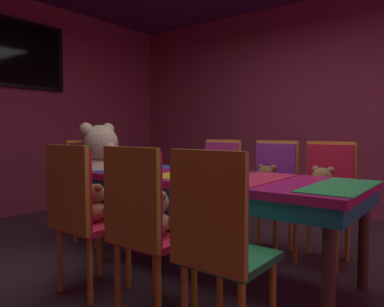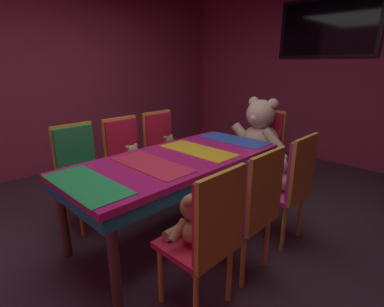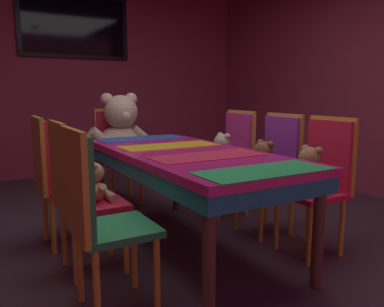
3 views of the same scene
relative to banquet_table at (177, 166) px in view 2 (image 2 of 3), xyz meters
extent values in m
plane|color=#3F2D38|center=(0.00, 0.00, -0.65)|extent=(7.90, 7.90, 0.00)
cube|color=#99334C|center=(0.00, 3.20, 0.75)|extent=(5.20, 0.12, 2.80)
cube|color=#99334C|center=(-2.60, 0.00, 0.75)|extent=(0.12, 6.40, 2.80)
cube|color=#C61E72|center=(0.00, 0.00, 0.06)|extent=(0.90, 2.00, 0.05)
cube|color=teal|center=(0.00, 0.00, -0.01)|extent=(0.88, 1.96, 0.10)
cylinder|color=#4C3826|center=(0.38, 0.90, -0.31)|extent=(0.07, 0.07, 0.69)
cylinder|color=#4C3826|center=(0.38, -0.90, -0.31)|extent=(0.07, 0.07, 0.69)
cylinder|color=#4C3826|center=(-0.38, 0.90, -0.31)|extent=(0.07, 0.07, 0.69)
cylinder|color=#4C3826|center=(-0.38, -0.90, -0.31)|extent=(0.07, 0.07, 0.69)
cube|color=green|center=(0.00, -0.85, 0.09)|extent=(0.77, 0.32, 0.01)
cube|color=#E52D4C|center=(0.00, -0.28, 0.09)|extent=(0.77, 0.32, 0.01)
cube|color=yellow|center=(0.00, 0.28, 0.09)|extent=(0.77, 0.32, 0.01)
cube|color=blue|center=(0.00, 0.85, 0.09)|extent=(0.77, 0.32, 0.01)
cube|color=#268C4C|center=(-0.72, -0.52, -0.21)|extent=(0.40, 0.40, 0.04)
cube|color=#268C4C|center=(-0.90, -0.52, 0.06)|extent=(0.05, 0.38, 0.50)
cube|color=gold|center=(-0.92, -0.52, 0.06)|extent=(0.03, 0.41, 0.55)
cylinder|color=gold|center=(-0.56, -0.36, -0.44)|extent=(0.04, 0.04, 0.42)
cylinder|color=gold|center=(-0.56, -0.68, -0.44)|extent=(0.04, 0.04, 0.42)
cylinder|color=gold|center=(-0.88, -0.36, -0.44)|extent=(0.04, 0.04, 0.42)
cylinder|color=gold|center=(-0.88, -0.68, -0.44)|extent=(0.04, 0.04, 0.42)
cube|color=red|center=(-0.70, 0.00, -0.21)|extent=(0.40, 0.40, 0.04)
cube|color=red|center=(-0.88, 0.00, 0.06)|extent=(0.05, 0.38, 0.50)
cube|color=gold|center=(-0.90, 0.00, 0.06)|extent=(0.03, 0.41, 0.55)
cylinder|color=gold|center=(-0.54, 0.16, -0.44)|extent=(0.04, 0.04, 0.42)
cylinder|color=gold|center=(-0.54, -0.16, -0.44)|extent=(0.04, 0.04, 0.42)
cylinder|color=gold|center=(-0.86, 0.16, -0.44)|extent=(0.04, 0.04, 0.42)
cylinder|color=gold|center=(-0.86, -0.16, -0.44)|extent=(0.04, 0.04, 0.42)
ellipsoid|color=tan|center=(-0.70, 0.00, -0.12)|extent=(0.16, 0.16, 0.13)
sphere|color=tan|center=(-0.69, 0.00, 0.00)|extent=(0.13, 0.13, 0.13)
sphere|color=tan|center=(-0.64, 0.00, -0.01)|extent=(0.05, 0.05, 0.05)
sphere|color=tan|center=(-0.70, 0.05, 0.05)|extent=(0.05, 0.05, 0.05)
sphere|color=tan|center=(-0.70, -0.05, 0.05)|extent=(0.05, 0.05, 0.05)
cylinder|color=tan|center=(-0.67, 0.08, -0.11)|extent=(0.05, 0.12, 0.11)
cylinder|color=tan|center=(-0.67, -0.08, -0.11)|extent=(0.05, 0.12, 0.11)
cylinder|color=tan|center=(-0.59, 0.04, -0.16)|extent=(0.06, 0.12, 0.06)
cylinder|color=tan|center=(-0.59, -0.04, -0.16)|extent=(0.06, 0.12, 0.06)
cube|color=red|center=(-0.73, 0.54, -0.21)|extent=(0.40, 0.40, 0.04)
cube|color=red|center=(-0.91, 0.54, 0.06)|extent=(0.05, 0.38, 0.50)
cube|color=gold|center=(-0.93, 0.54, 0.06)|extent=(0.03, 0.41, 0.55)
cylinder|color=gold|center=(-0.57, 0.70, -0.44)|extent=(0.04, 0.04, 0.42)
cylinder|color=gold|center=(-0.57, 0.38, -0.44)|extent=(0.04, 0.04, 0.42)
cylinder|color=gold|center=(-0.89, 0.70, -0.44)|extent=(0.04, 0.04, 0.42)
cylinder|color=gold|center=(-0.89, 0.38, -0.44)|extent=(0.04, 0.04, 0.42)
ellipsoid|color=olive|center=(-0.73, 0.54, -0.12)|extent=(0.16, 0.16, 0.13)
sphere|color=olive|center=(-0.71, 0.54, 0.00)|extent=(0.13, 0.13, 0.13)
sphere|color=#AE7747|center=(-0.67, 0.54, -0.01)|extent=(0.05, 0.05, 0.05)
sphere|color=olive|center=(-0.73, 0.59, 0.05)|extent=(0.05, 0.05, 0.05)
sphere|color=olive|center=(-0.73, 0.49, 0.05)|extent=(0.05, 0.05, 0.05)
cylinder|color=olive|center=(-0.69, 0.62, -0.11)|extent=(0.05, 0.12, 0.11)
cylinder|color=olive|center=(-0.69, 0.46, -0.11)|extent=(0.05, 0.12, 0.11)
cylinder|color=olive|center=(-0.62, 0.59, -0.16)|extent=(0.06, 0.12, 0.06)
cylinder|color=olive|center=(-0.62, 0.50, -0.16)|extent=(0.06, 0.12, 0.06)
cube|color=red|center=(0.72, -0.51, -0.21)|extent=(0.40, 0.40, 0.04)
cube|color=red|center=(0.90, -0.51, 0.06)|extent=(0.05, 0.38, 0.50)
cube|color=gold|center=(0.92, -0.51, 0.06)|extent=(0.03, 0.41, 0.55)
cylinder|color=gold|center=(0.88, -0.35, -0.44)|extent=(0.04, 0.04, 0.42)
cylinder|color=gold|center=(0.88, -0.67, -0.44)|extent=(0.04, 0.04, 0.42)
cylinder|color=gold|center=(0.56, -0.35, -0.44)|extent=(0.04, 0.04, 0.42)
cylinder|color=gold|center=(0.56, -0.67, -0.44)|extent=(0.04, 0.04, 0.42)
ellipsoid|color=#9E7247|center=(0.72, -0.51, -0.10)|extent=(0.20, 0.20, 0.16)
sphere|color=#9E7247|center=(0.70, -0.51, 0.05)|extent=(0.16, 0.16, 0.16)
sphere|color=tan|center=(0.65, -0.51, 0.03)|extent=(0.06, 0.06, 0.06)
sphere|color=#9E7247|center=(0.72, -0.57, 0.11)|extent=(0.06, 0.06, 0.06)
sphere|color=#9E7247|center=(0.72, -0.45, 0.11)|extent=(0.06, 0.06, 0.06)
cylinder|color=#9E7247|center=(0.68, -0.62, -0.09)|extent=(0.06, 0.15, 0.14)
cylinder|color=#9E7247|center=(0.68, -0.41, -0.09)|extent=(0.06, 0.15, 0.14)
cylinder|color=#9E7247|center=(0.59, -0.57, -0.16)|extent=(0.07, 0.15, 0.07)
cylinder|color=#9E7247|center=(0.59, -0.46, -0.16)|extent=(0.07, 0.15, 0.07)
cube|color=purple|center=(0.71, -0.03, -0.21)|extent=(0.40, 0.40, 0.04)
cube|color=purple|center=(0.89, -0.03, 0.06)|extent=(0.05, 0.38, 0.50)
cube|color=gold|center=(0.91, -0.03, 0.06)|extent=(0.03, 0.41, 0.55)
cylinder|color=gold|center=(0.87, 0.13, -0.44)|extent=(0.04, 0.04, 0.42)
cylinder|color=gold|center=(0.87, -0.19, -0.44)|extent=(0.04, 0.04, 0.42)
cylinder|color=gold|center=(0.55, 0.13, -0.44)|extent=(0.04, 0.04, 0.42)
cylinder|color=gold|center=(0.55, -0.19, -0.44)|extent=(0.04, 0.04, 0.42)
ellipsoid|color=brown|center=(0.71, -0.03, -0.11)|extent=(0.20, 0.20, 0.16)
sphere|color=brown|center=(0.69, -0.03, 0.04)|extent=(0.16, 0.16, 0.16)
sphere|color=#99663C|center=(0.64, -0.03, 0.03)|extent=(0.06, 0.06, 0.06)
sphere|color=brown|center=(0.71, -0.08, 0.10)|extent=(0.06, 0.06, 0.06)
sphere|color=brown|center=(0.71, 0.03, 0.10)|extent=(0.06, 0.06, 0.06)
cylinder|color=brown|center=(0.67, -0.12, -0.09)|extent=(0.05, 0.14, 0.13)
cylinder|color=brown|center=(0.67, 0.07, -0.09)|extent=(0.05, 0.14, 0.13)
cylinder|color=brown|center=(0.58, -0.08, -0.16)|extent=(0.07, 0.15, 0.07)
cylinder|color=brown|center=(0.58, 0.03, -0.16)|extent=(0.07, 0.15, 0.07)
cube|color=#CC338C|center=(0.71, 0.57, -0.21)|extent=(0.40, 0.40, 0.04)
cube|color=#CC338C|center=(0.89, 0.57, 0.06)|extent=(0.05, 0.38, 0.50)
cube|color=gold|center=(0.91, 0.57, 0.06)|extent=(0.03, 0.41, 0.55)
cylinder|color=gold|center=(0.87, 0.73, -0.44)|extent=(0.04, 0.04, 0.42)
cylinder|color=gold|center=(0.87, 0.41, -0.44)|extent=(0.04, 0.04, 0.42)
cylinder|color=gold|center=(0.55, 0.73, -0.44)|extent=(0.04, 0.04, 0.42)
cylinder|color=gold|center=(0.55, 0.41, -0.44)|extent=(0.04, 0.04, 0.42)
ellipsoid|color=beige|center=(0.71, 0.57, -0.10)|extent=(0.20, 0.20, 0.16)
sphere|color=beige|center=(0.69, 0.57, 0.04)|extent=(0.16, 0.16, 0.16)
sphere|color=#FDDCAD|center=(0.64, 0.57, 0.03)|extent=(0.06, 0.06, 0.06)
sphere|color=beige|center=(0.71, 0.50, 0.10)|extent=(0.06, 0.06, 0.06)
sphere|color=beige|center=(0.71, 0.63, 0.10)|extent=(0.06, 0.06, 0.06)
cylinder|color=beige|center=(0.67, 0.47, -0.09)|extent=(0.06, 0.14, 0.13)
cylinder|color=beige|center=(0.67, 0.67, -0.09)|extent=(0.06, 0.14, 0.13)
cylinder|color=beige|center=(0.58, 0.51, -0.16)|extent=(0.07, 0.15, 0.07)
cylinder|color=beige|center=(0.58, 0.62, -0.16)|extent=(0.07, 0.15, 0.07)
cube|color=red|center=(0.00, 1.42, -0.21)|extent=(0.40, 0.40, 0.04)
cube|color=red|center=(0.00, 1.60, 0.06)|extent=(0.38, 0.05, 0.50)
cube|color=gold|center=(0.00, 1.62, 0.06)|extent=(0.41, 0.03, 0.55)
cylinder|color=gold|center=(0.16, 1.58, -0.44)|extent=(0.04, 0.04, 0.42)
cylinder|color=gold|center=(0.16, 1.26, -0.44)|extent=(0.04, 0.04, 0.42)
cylinder|color=gold|center=(-0.16, 1.58, -0.44)|extent=(0.04, 0.04, 0.42)
cylinder|color=gold|center=(-0.16, 1.26, -0.44)|extent=(0.04, 0.04, 0.42)
ellipsoid|color=beige|center=(0.00, 1.42, 0.00)|extent=(0.43, 0.43, 0.34)
sphere|color=beige|center=(0.00, 1.38, 0.31)|extent=(0.34, 0.34, 0.34)
sphere|color=#FDDCAD|center=(0.00, 1.27, 0.28)|extent=(0.13, 0.13, 0.13)
sphere|color=beige|center=(0.13, 1.42, 0.44)|extent=(0.13, 0.13, 0.13)
sphere|color=beige|center=(-0.13, 1.42, 0.44)|extent=(0.13, 0.13, 0.13)
cylinder|color=beige|center=(0.21, 1.33, 0.03)|extent=(0.30, 0.12, 0.28)
cylinder|color=beige|center=(-0.21, 1.33, 0.03)|extent=(0.30, 0.12, 0.28)
cylinder|color=beige|center=(0.11, 1.14, -0.12)|extent=(0.32, 0.15, 0.15)
cylinder|color=beige|center=(-0.11, 1.14, -0.12)|extent=(0.32, 0.15, 0.15)
cube|color=black|center=(0.00, 3.11, 1.40)|extent=(1.48, 0.05, 0.86)
cube|color=black|center=(0.00, 3.08, 1.40)|extent=(1.36, 0.01, 0.77)
camera|label=1|loc=(-2.26, -1.45, 0.41)|focal=34.32mm
camera|label=2|loc=(1.81, -1.66, 0.88)|focal=27.06mm
camera|label=3|loc=(-1.36, -2.43, 0.51)|focal=36.38mm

